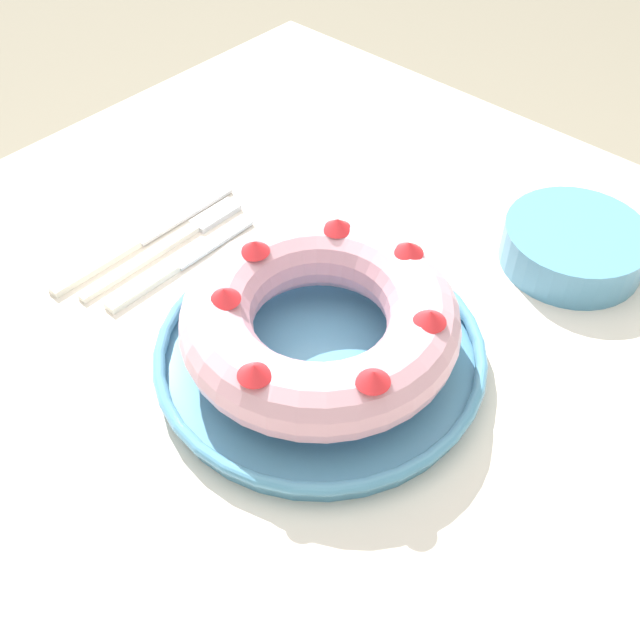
{
  "coord_description": "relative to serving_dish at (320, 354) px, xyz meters",
  "views": [
    {
      "loc": [
        0.29,
        -0.31,
        1.31
      ],
      "look_at": [
        -0.02,
        0.04,
        0.82
      ],
      "focal_mm": 42.0,
      "sensor_mm": 36.0,
      "label": 1
    }
  ],
  "objects": [
    {
      "name": "serving_knife",
      "position": [
        -0.27,
        -0.01,
        -0.01
      ],
      "size": [
        0.02,
        0.25,
        0.01
      ],
      "rotation": [
        0.0,
        0.0,
        0.01
      ],
      "color": "white",
      "rests_on": "dining_table"
    },
    {
      "name": "cake_knife",
      "position": [
        -0.21,
        -0.01,
        -0.01
      ],
      "size": [
        0.02,
        0.2,
        0.01
      ],
      "rotation": [
        0.0,
        0.0,
        0.07
      ],
      "color": "white",
      "rests_on": "dining_table"
    },
    {
      "name": "side_bowl",
      "position": [
        0.1,
        0.29,
        0.01
      ],
      "size": [
        0.15,
        0.15,
        0.05
      ],
      "primitive_type": "cylinder",
      "color": "#518EB2",
      "rests_on": "dining_table"
    },
    {
      "name": "dining_table",
      "position": [
        0.02,
        -0.04,
        -0.11
      ],
      "size": [
        1.11,
        1.11,
        0.76
      ],
      "color": "beige",
      "rests_on": "ground_plane"
    },
    {
      "name": "serving_dish",
      "position": [
        0.0,
        0.0,
        0.0
      ],
      "size": [
        0.32,
        0.32,
        0.03
      ],
      "color": "#518EB2",
      "rests_on": "dining_table"
    },
    {
      "name": "fork",
      "position": [
        -0.24,
        0.02,
        -0.01
      ],
      "size": [
        0.02,
        0.22,
        0.01
      ],
      "rotation": [
        0.0,
        0.0,
        0.08
      ],
      "color": "white",
      "rests_on": "dining_table"
    },
    {
      "name": "bundt_cake",
      "position": [
        0.0,
        0.0,
        0.05
      ],
      "size": [
        0.26,
        0.26,
        0.08
      ],
      "color": "#E09EAD",
      "rests_on": "serving_dish"
    }
  ]
}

